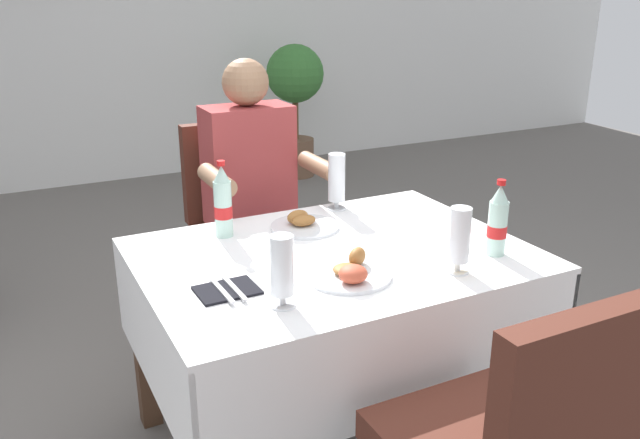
{
  "coord_description": "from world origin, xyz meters",
  "views": [
    {
      "loc": [
        -0.81,
        -1.62,
        1.53
      ],
      "look_at": [
        0.12,
        0.22,
        0.8
      ],
      "focal_mm": 37.12,
      "sensor_mm": 36.0,
      "label": 1
    }
  ],
  "objects_px": {
    "plate_far_diner": "(303,224)",
    "beer_glass_left": "(337,181)",
    "plate_near_camera": "(351,272)",
    "cola_bottle_primary": "(498,222)",
    "beer_glass_middle": "(282,271)",
    "main_dining_table": "(334,297)",
    "chair_far_diner_seat": "(243,222)",
    "beer_glass_right": "(459,240)",
    "cola_bottle_secondary": "(223,203)",
    "napkin_cutlery_set": "(227,290)",
    "potted_plant_corner": "(295,92)",
    "seated_diner_far": "(254,194)"
  },
  "relations": [
    {
      "from": "chair_far_diner_seat",
      "to": "main_dining_table",
      "type": "bearing_deg",
      "value": -90.0
    },
    {
      "from": "cola_bottle_secondary",
      "to": "napkin_cutlery_set",
      "type": "xyz_separation_m",
      "value": [
        -0.14,
        -0.42,
        -0.11
      ]
    },
    {
      "from": "chair_far_diner_seat",
      "to": "plate_near_camera",
      "type": "distance_m",
      "value": 1.06
    },
    {
      "from": "beer_glass_right",
      "to": "potted_plant_corner",
      "type": "xyz_separation_m",
      "value": [
        1.1,
        3.52,
        -0.12
      ]
    },
    {
      "from": "seated_diner_far",
      "to": "potted_plant_corner",
      "type": "relative_size",
      "value": 1.16
    },
    {
      "from": "main_dining_table",
      "to": "seated_diner_far",
      "type": "distance_m",
      "value": 0.75
    },
    {
      "from": "seated_diner_far",
      "to": "beer_glass_middle",
      "type": "bearing_deg",
      "value": -107.43
    },
    {
      "from": "beer_glass_middle",
      "to": "beer_glass_right",
      "type": "relative_size",
      "value": 0.99
    },
    {
      "from": "main_dining_table",
      "to": "plate_far_diner",
      "type": "height_order",
      "value": "plate_far_diner"
    },
    {
      "from": "potted_plant_corner",
      "to": "plate_far_diner",
      "type": "bearing_deg",
      "value": -114.4
    },
    {
      "from": "napkin_cutlery_set",
      "to": "plate_near_camera",
      "type": "bearing_deg",
      "value": -12.66
    },
    {
      "from": "plate_far_diner",
      "to": "beer_glass_middle",
      "type": "relative_size",
      "value": 1.2
    },
    {
      "from": "beer_glass_left",
      "to": "beer_glass_middle",
      "type": "relative_size",
      "value": 1.08
    },
    {
      "from": "chair_far_diner_seat",
      "to": "beer_glass_right",
      "type": "distance_m",
      "value": 1.21
    },
    {
      "from": "plate_near_camera",
      "to": "napkin_cutlery_set",
      "type": "height_order",
      "value": "plate_near_camera"
    },
    {
      "from": "main_dining_table",
      "to": "cola_bottle_secondary",
      "type": "relative_size",
      "value": 4.64
    },
    {
      "from": "cola_bottle_primary",
      "to": "plate_near_camera",
      "type": "bearing_deg",
      "value": 174.57
    },
    {
      "from": "main_dining_table",
      "to": "beer_glass_right",
      "type": "bearing_deg",
      "value": -50.02
    },
    {
      "from": "main_dining_table",
      "to": "plate_far_diner",
      "type": "bearing_deg",
      "value": 88.04
    },
    {
      "from": "beer_glass_middle",
      "to": "cola_bottle_primary",
      "type": "xyz_separation_m",
      "value": [
        0.75,
        0.03,
        0.01
      ]
    },
    {
      "from": "main_dining_table",
      "to": "cola_bottle_secondary",
      "type": "xyz_separation_m",
      "value": [
        -0.27,
        0.3,
        0.28
      ]
    },
    {
      "from": "beer_glass_middle",
      "to": "beer_glass_left",
      "type": "bearing_deg",
      "value": 51.71
    },
    {
      "from": "beer_glass_middle",
      "to": "cola_bottle_secondary",
      "type": "height_order",
      "value": "cola_bottle_secondary"
    },
    {
      "from": "cola_bottle_primary",
      "to": "napkin_cutlery_set",
      "type": "distance_m",
      "value": 0.87
    },
    {
      "from": "plate_near_camera",
      "to": "cola_bottle_primary",
      "type": "height_order",
      "value": "cola_bottle_primary"
    },
    {
      "from": "beer_glass_middle",
      "to": "cola_bottle_primary",
      "type": "height_order",
      "value": "cola_bottle_primary"
    },
    {
      "from": "chair_far_diner_seat",
      "to": "cola_bottle_primary",
      "type": "distance_m",
      "value": 1.21
    },
    {
      "from": "plate_far_diner",
      "to": "napkin_cutlery_set",
      "type": "bearing_deg",
      "value": -138.39
    },
    {
      "from": "plate_near_camera",
      "to": "plate_far_diner",
      "type": "bearing_deg",
      "value": 82.42
    },
    {
      "from": "chair_far_diner_seat",
      "to": "beer_glass_right",
      "type": "bearing_deg",
      "value": -77.47
    },
    {
      "from": "beer_glass_right",
      "to": "potted_plant_corner",
      "type": "distance_m",
      "value": 3.69
    },
    {
      "from": "potted_plant_corner",
      "to": "napkin_cutlery_set",
      "type": "bearing_deg",
      "value": -117.81
    },
    {
      "from": "chair_far_diner_seat",
      "to": "beer_glass_middle",
      "type": "distance_m",
      "value": 1.18
    },
    {
      "from": "beer_glass_right",
      "to": "chair_far_diner_seat",
      "type": "bearing_deg",
      "value": 102.53
    },
    {
      "from": "main_dining_table",
      "to": "potted_plant_corner",
      "type": "distance_m",
      "value": 3.49
    },
    {
      "from": "main_dining_table",
      "to": "potted_plant_corner",
      "type": "xyz_separation_m",
      "value": [
        1.36,
        3.22,
        0.14
      ]
    },
    {
      "from": "seated_diner_far",
      "to": "beer_glass_middle",
      "type": "relative_size",
      "value": 6.27
    },
    {
      "from": "plate_far_diner",
      "to": "beer_glass_left",
      "type": "xyz_separation_m",
      "value": [
        0.2,
        0.13,
        0.1
      ]
    },
    {
      "from": "beer_glass_right",
      "to": "cola_bottle_primary",
      "type": "relative_size",
      "value": 0.82
    },
    {
      "from": "seated_diner_far",
      "to": "potted_plant_corner",
      "type": "xyz_separation_m",
      "value": [
        1.34,
        2.48,
        -0.01
      ]
    },
    {
      "from": "plate_far_diner",
      "to": "beer_glass_left",
      "type": "relative_size",
      "value": 1.11
    },
    {
      "from": "main_dining_table",
      "to": "beer_glass_middle",
      "type": "xyz_separation_m",
      "value": [
        -0.3,
        -0.27,
        0.26
      ]
    },
    {
      "from": "beer_glass_middle",
      "to": "cola_bottle_primary",
      "type": "bearing_deg",
      "value": 1.91
    },
    {
      "from": "chair_far_diner_seat",
      "to": "potted_plant_corner",
      "type": "relative_size",
      "value": 0.89
    },
    {
      "from": "chair_far_diner_seat",
      "to": "seated_diner_far",
      "type": "height_order",
      "value": "seated_diner_far"
    },
    {
      "from": "napkin_cutlery_set",
      "to": "potted_plant_corner",
      "type": "distance_m",
      "value": 3.77
    },
    {
      "from": "plate_far_diner",
      "to": "chair_far_diner_seat",
      "type": "bearing_deg",
      "value": 90.82
    },
    {
      "from": "chair_far_diner_seat",
      "to": "napkin_cutlery_set",
      "type": "bearing_deg",
      "value": -112.81
    },
    {
      "from": "cola_bottle_primary",
      "to": "napkin_cutlery_set",
      "type": "xyz_separation_m",
      "value": [
        -0.86,
        0.13,
        -0.1
      ]
    },
    {
      "from": "beer_glass_right",
      "to": "cola_bottle_secondary",
      "type": "height_order",
      "value": "cola_bottle_secondary"
    }
  ]
}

